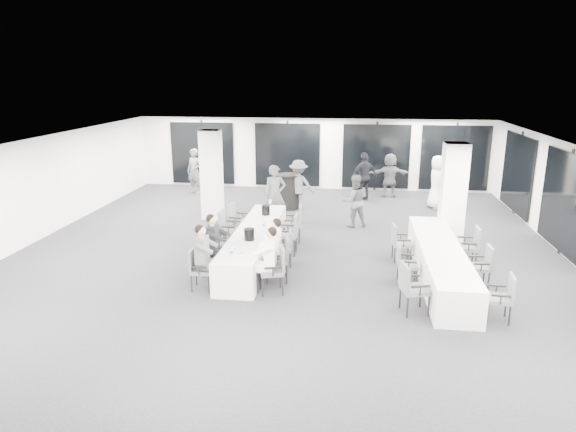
# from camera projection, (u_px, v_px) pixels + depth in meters

# --- Properties ---
(room) EXTENTS (14.04, 16.04, 2.84)m
(room) POSITION_uv_depth(u_px,v_px,m) (324.00, 193.00, 13.74)
(room) COLOR black
(room) RESTS_ON ground
(column_left) EXTENTS (0.60, 0.60, 2.80)m
(column_left) POSITION_uv_depth(u_px,v_px,m) (212.00, 175.00, 16.18)
(column_left) COLOR white
(column_left) RESTS_ON floor
(column_right) EXTENTS (0.60, 0.60, 2.80)m
(column_right) POSITION_uv_depth(u_px,v_px,m) (453.00, 197.00, 13.22)
(column_right) COLOR white
(column_right) RESTS_ON floor
(banquet_table_main) EXTENTS (0.90, 5.00, 0.75)m
(banquet_table_main) POSITION_uv_depth(u_px,v_px,m) (255.00, 244.00, 12.78)
(banquet_table_main) COLOR silver
(banquet_table_main) RESTS_ON floor
(banquet_table_side) EXTENTS (0.90, 5.00, 0.75)m
(banquet_table_side) POSITION_uv_depth(u_px,v_px,m) (440.00, 262.00, 11.53)
(banquet_table_side) COLOR silver
(banquet_table_side) RESTS_ON floor
(cocktail_table) EXTENTS (0.85, 0.85, 1.18)m
(cocktail_table) POSITION_uv_depth(u_px,v_px,m) (288.00, 191.00, 17.51)
(cocktail_table) COLOR black
(cocktail_table) RESTS_ON floor
(chair_main_left_near) EXTENTS (0.46, 0.51, 0.89)m
(chair_main_left_near) POSITION_uv_depth(u_px,v_px,m) (198.00, 267.00, 10.91)
(chair_main_left_near) COLOR #4B4E52
(chair_main_left_near) RESTS_ON floor
(chair_main_left_second) EXTENTS (0.46, 0.52, 0.90)m
(chair_main_left_second) POSITION_uv_depth(u_px,v_px,m) (209.00, 253.00, 11.72)
(chair_main_left_second) COLOR #4B4E52
(chair_main_left_second) RESTS_ON floor
(chair_main_left_mid) EXTENTS (0.51, 0.57, 0.97)m
(chair_main_left_mid) POSITION_uv_depth(u_px,v_px,m) (218.00, 240.00, 12.50)
(chair_main_left_mid) COLOR #4B4E52
(chair_main_left_mid) RESTS_ON floor
(chair_main_left_fourth) EXTENTS (0.54, 0.60, 1.04)m
(chair_main_left_fourth) POSITION_uv_depth(u_px,v_px,m) (228.00, 227.00, 13.44)
(chair_main_left_fourth) COLOR #4B4E52
(chair_main_left_fourth) RESTS_ON floor
(chair_main_left_far) EXTENTS (0.59, 0.62, 0.99)m
(chair_main_left_far) POSITION_uv_depth(u_px,v_px,m) (236.00, 218.00, 14.38)
(chair_main_left_far) COLOR #4B4E52
(chair_main_left_far) RESTS_ON floor
(chair_main_right_near) EXTENTS (0.61, 0.63, 0.99)m
(chair_main_right_near) POSITION_uv_depth(u_px,v_px,m) (276.00, 267.00, 10.74)
(chair_main_right_near) COLOR #4B4E52
(chair_main_right_near) RESTS_ON floor
(chair_main_right_second) EXTENTS (0.60, 0.64, 1.02)m
(chair_main_right_second) POSITION_uv_depth(u_px,v_px,m) (280.00, 256.00, 11.36)
(chair_main_right_second) COLOR #4B4E52
(chair_main_right_second) RESTS_ON floor
(chair_main_right_mid) EXTENTS (0.51, 0.54, 0.87)m
(chair_main_right_mid) POSITION_uv_depth(u_px,v_px,m) (285.00, 246.00, 12.28)
(chair_main_right_mid) COLOR #4B4E52
(chair_main_right_mid) RESTS_ON floor
(chair_main_right_fourth) EXTENTS (0.53, 0.60, 1.04)m
(chair_main_right_fourth) POSITION_uv_depth(u_px,v_px,m) (290.00, 232.00, 13.05)
(chair_main_right_fourth) COLOR #4B4E52
(chair_main_right_fourth) RESTS_ON floor
(chair_main_right_far) EXTENTS (0.55, 0.60, 1.01)m
(chair_main_right_far) POSITION_uv_depth(u_px,v_px,m) (295.00, 221.00, 14.07)
(chair_main_right_far) COLOR #4B4E52
(chair_main_right_far) RESTS_ON floor
(chair_side_left_near) EXTENTS (0.61, 0.64, 1.00)m
(chair_side_left_near) POSITION_uv_depth(u_px,v_px,m) (411.00, 285.00, 9.79)
(chair_side_left_near) COLOR #4B4E52
(chair_side_left_near) RESTS_ON floor
(chair_side_left_mid) EXTENTS (0.45, 0.51, 0.89)m
(chair_side_left_mid) POSITION_uv_depth(u_px,v_px,m) (404.00, 261.00, 11.22)
(chair_side_left_mid) COLOR #4B4E52
(chair_side_left_mid) RESTS_ON floor
(chair_side_left_far) EXTENTS (0.50, 0.55, 0.92)m
(chair_side_left_far) POSITION_uv_depth(u_px,v_px,m) (399.00, 240.00, 12.59)
(chair_side_left_far) COLOR #4B4E52
(chair_side_left_far) RESTS_ON floor
(chair_side_right_near) EXTENTS (0.50, 0.54, 0.91)m
(chair_side_right_near) POSITION_uv_depth(u_px,v_px,m) (503.00, 295.00, 9.49)
(chair_side_right_near) COLOR #4B4E52
(chair_side_right_near) RESTS_ON floor
(chair_side_right_mid) EXTENTS (0.47, 0.53, 0.91)m
(chair_side_right_mid) POSITION_uv_depth(u_px,v_px,m) (482.00, 263.00, 11.05)
(chair_side_right_mid) COLOR #4B4E52
(chair_side_right_mid) RESTS_ON floor
(chair_side_right_far) EXTENTS (0.50, 0.56, 0.97)m
(chair_side_right_far) POSITION_uv_depth(u_px,v_px,m) (470.00, 244.00, 12.23)
(chair_side_right_far) COLOR #4B4E52
(chair_side_right_far) RESTS_ON floor
(seated_guest_a) EXTENTS (0.50, 0.38, 1.44)m
(seated_guest_a) POSITION_uv_depth(u_px,v_px,m) (205.00, 253.00, 10.81)
(seated_guest_a) COLOR #4F5256
(seated_guest_a) RESTS_ON floor
(seated_guest_b) EXTENTS (0.50, 0.38, 1.44)m
(seated_guest_b) POSITION_uv_depth(u_px,v_px,m) (216.00, 241.00, 11.62)
(seated_guest_b) COLOR black
(seated_guest_b) RESTS_ON floor
(seated_guest_c) EXTENTS (0.50, 0.38, 1.44)m
(seated_guest_c) POSITION_uv_depth(u_px,v_px,m) (268.00, 256.00, 10.67)
(seated_guest_c) COLOR white
(seated_guest_c) RESTS_ON floor
(seated_guest_d) EXTENTS (0.50, 0.38, 1.44)m
(seated_guest_d) POSITION_uv_depth(u_px,v_px,m) (273.00, 246.00, 11.30)
(seated_guest_d) COLOR white
(seated_guest_d) RESTS_ON floor
(standing_guest_a) EXTENTS (0.90, 0.81, 2.05)m
(standing_guest_a) POSITION_uv_depth(u_px,v_px,m) (275.00, 191.00, 15.65)
(standing_guest_a) COLOR #4F5256
(standing_guest_a) RESTS_ON floor
(standing_guest_b) EXTENTS (0.99, 0.78, 1.80)m
(standing_guest_b) POSITION_uv_depth(u_px,v_px,m) (354.00, 197.00, 15.34)
(standing_guest_b) COLOR #4F5256
(standing_guest_b) RESTS_ON floor
(standing_guest_c) EXTENTS (1.30, 0.76, 1.92)m
(standing_guest_c) POSITION_uv_depth(u_px,v_px,m) (299.00, 182.00, 17.28)
(standing_guest_c) COLOR #4F5256
(standing_guest_c) RESTS_ON floor
(standing_guest_d) EXTENTS (1.35, 1.15, 2.00)m
(standing_guest_d) POSITION_uv_depth(u_px,v_px,m) (364.00, 174.00, 18.50)
(standing_guest_d) COLOR black
(standing_guest_d) RESTS_ON floor
(standing_guest_e) EXTENTS (0.77, 1.08, 2.05)m
(standing_guest_e) POSITION_uv_depth(u_px,v_px,m) (437.00, 179.00, 17.49)
(standing_guest_e) COLOR white
(standing_guest_e) RESTS_ON floor
(standing_guest_f) EXTENTS (1.80, 0.93, 1.87)m
(standing_guest_f) POSITION_uv_depth(u_px,v_px,m) (390.00, 172.00, 19.08)
(standing_guest_f) COLOR #4F5256
(standing_guest_f) RESTS_ON floor
(standing_guest_g) EXTENTS (0.87, 0.78, 1.96)m
(standing_guest_g) POSITION_uv_depth(u_px,v_px,m) (194.00, 168.00, 19.66)
(standing_guest_g) COLOR #4F5256
(standing_guest_g) RESTS_ON floor
(standing_guest_h) EXTENTS (0.98, 0.92, 1.75)m
(standing_guest_h) POSITION_uv_depth(u_px,v_px,m) (452.00, 204.00, 14.73)
(standing_guest_h) COLOR black
(standing_guest_h) RESTS_ON floor
(ice_bucket_near) EXTENTS (0.24, 0.24, 0.27)m
(ice_bucket_near) POSITION_uv_depth(u_px,v_px,m) (249.00, 234.00, 11.85)
(ice_bucket_near) COLOR black
(ice_bucket_near) RESTS_ON banquet_table_main
(ice_bucket_far) EXTENTS (0.23, 0.23, 0.26)m
(ice_bucket_far) POSITION_uv_depth(u_px,v_px,m) (266.00, 210.00, 13.99)
(ice_bucket_far) COLOR black
(ice_bucket_far) RESTS_ON banquet_table_main
(water_bottle_a) EXTENTS (0.07, 0.07, 0.22)m
(water_bottle_a) POSITION_uv_depth(u_px,v_px,m) (232.00, 251.00, 10.82)
(water_bottle_a) COLOR silver
(water_bottle_a) RESTS_ON banquet_table_main
(water_bottle_b) EXTENTS (0.06, 0.06, 0.20)m
(water_bottle_b) POSITION_uv_depth(u_px,v_px,m) (264.00, 224.00, 12.77)
(water_bottle_b) COLOR silver
(water_bottle_b) RESTS_ON banquet_table_main
(water_bottle_c) EXTENTS (0.08, 0.08, 0.24)m
(water_bottle_c) POSITION_uv_depth(u_px,v_px,m) (270.00, 203.00, 14.78)
(water_bottle_c) COLOR silver
(water_bottle_c) RESTS_ON banquet_table_main
(plate_a) EXTENTS (0.18, 0.18, 0.03)m
(plate_a) POSITION_uv_depth(u_px,v_px,m) (233.00, 249.00, 11.21)
(plate_a) COLOR white
(plate_a) RESTS_ON banquet_table_main
(plate_b) EXTENTS (0.19, 0.19, 0.03)m
(plate_b) POSITION_uv_depth(u_px,v_px,m) (243.00, 253.00, 10.99)
(plate_b) COLOR white
(plate_b) RESTS_ON banquet_table_main
(plate_c) EXTENTS (0.19, 0.19, 0.03)m
(plate_c) POSITION_uv_depth(u_px,v_px,m) (251.00, 235.00, 12.18)
(plate_c) COLOR white
(plate_c) RESTS_ON banquet_table_main
(wine_glass) EXTENTS (0.07, 0.07, 0.19)m
(wine_glass) POSITION_uv_depth(u_px,v_px,m) (245.00, 254.00, 10.54)
(wine_glass) COLOR silver
(wine_glass) RESTS_ON banquet_table_main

